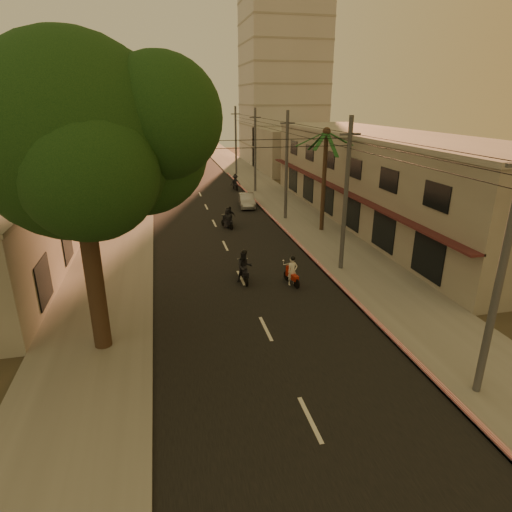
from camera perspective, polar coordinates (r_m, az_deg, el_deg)
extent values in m
plane|color=#383023|center=(18.03, 2.87, -12.77)|extent=(160.00, 160.00, 0.00)
cube|color=black|center=(36.15, -5.58, 4.35)|extent=(10.00, 140.00, 0.02)
cube|color=slate|center=(37.75, 5.82, 5.10)|extent=(5.00, 140.00, 0.12)
cube|color=slate|center=(36.05, -17.51, 3.54)|extent=(5.00, 140.00, 0.12)
cube|color=red|center=(32.45, 4.54, 2.71)|extent=(0.20, 60.00, 0.20)
cube|color=gray|center=(37.81, 16.51, 9.75)|extent=(8.00, 34.00, 7.00)
cube|color=#9D988D|center=(37.38, 17.08, 15.25)|extent=(8.20, 34.20, 0.30)
cube|color=#461C1D|center=(36.01, 10.36, 9.11)|extent=(0.80, 34.00, 0.12)
cube|color=#9D988D|center=(31.06, -30.75, 3.71)|extent=(8.00, 24.00, 5.00)
cube|color=#B7B5B2|center=(73.50, 3.58, 23.39)|extent=(12.00, 12.00, 28.00)
cylinder|color=black|center=(18.11, -20.69, -3.24)|extent=(0.70, 0.70, 6.00)
cylinder|color=black|center=(17.49, -19.14, 6.52)|extent=(1.22, 2.17, 3.04)
cylinder|color=black|center=(16.99, -24.14, 6.20)|extent=(1.31, 1.49, 2.73)
sphere|color=black|center=(16.84, -23.04, 14.23)|extent=(7.20, 7.20, 7.20)
sphere|color=black|center=(17.66, -15.07, 13.67)|extent=(5.20, 5.20, 5.20)
sphere|color=black|center=(18.03, -28.24, 12.79)|extent=(4.80, 4.80, 4.80)
sphere|color=black|center=(15.08, -21.39, 10.45)|extent=(4.60, 4.60, 4.60)
sphere|color=black|center=(16.07, -12.64, 17.59)|extent=(4.40, 4.40, 4.40)
sphere|color=black|center=(19.03, -18.58, 18.60)|extent=(4.40, 4.40, 4.40)
cylinder|color=black|center=(33.43, 9.03, 9.58)|extent=(0.32, 0.32, 7.60)
sphere|color=black|center=(32.96, 9.40, 16.08)|extent=(0.60, 0.60, 0.60)
cylinder|color=#38383A|center=(15.71, 29.81, -2.31)|extent=(0.26, 0.26, 9.00)
cylinder|color=#38383A|center=(25.38, 11.87, 7.69)|extent=(0.26, 0.26, 9.00)
cube|color=#38383A|center=(24.89, 12.46, 15.57)|extent=(1.20, 0.12, 0.12)
cylinder|color=#38383A|center=(36.46, 4.08, 11.75)|extent=(0.26, 0.26, 9.00)
cube|color=#38383A|center=(36.12, 4.23, 17.25)|extent=(1.20, 0.12, 0.12)
cylinder|color=#38383A|center=(47.99, -0.11, 13.81)|extent=(0.26, 0.26, 9.00)
cube|color=#38383A|center=(47.73, -0.11, 17.99)|extent=(1.20, 0.12, 0.12)
cylinder|color=#38383A|center=(59.70, -2.71, 15.04)|extent=(0.26, 0.26, 9.00)
cube|color=#38383A|center=(59.49, -2.76, 18.39)|extent=(1.20, 0.12, 0.12)
cube|color=#9D988D|center=(62.63, 4.40, 13.86)|extent=(8.00, 14.00, 6.00)
cube|color=#9D988D|center=(50.12, -24.18, 9.70)|extent=(8.00, 14.00, 4.40)
cube|color=#9D988D|center=(67.57, -21.59, 13.45)|extent=(8.00, 14.00, 7.00)
cylinder|color=black|center=(24.60, 4.09, -2.66)|extent=(0.20, 0.56, 0.55)
cylinder|color=black|center=(23.62, 5.45, -3.71)|extent=(0.20, 0.56, 0.55)
cube|color=#A81F0C|center=(23.94, 4.86, -2.66)|extent=(0.47, 1.11, 0.29)
cube|color=#A81F0C|center=(24.29, 4.33, -1.93)|extent=(0.31, 0.15, 0.59)
cylinder|color=silver|center=(24.26, 4.22, -1.08)|extent=(0.54, 0.14, 0.04)
imported|color=silver|center=(23.84, 4.88, -2.03)|extent=(0.74, 0.61, 1.64)
sphere|color=black|center=(23.56, 4.93, -0.29)|extent=(0.29, 0.29, 0.29)
sphere|color=silver|center=(24.04, 3.68, -0.65)|extent=(0.12, 0.12, 0.12)
sphere|color=silver|center=(24.28, 4.83, -0.47)|extent=(0.12, 0.12, 0.12)
cylinder|color=black|center=(25.05, -1.85, -2.11)|extent=(0.12, 0.61, 0.61)
cylinder|color=black|center=(23.81, -1.29, -3.33)|extent=(0.12, 0.61, 0.61)
cube|color=black|center=(24.24, -1.55, -2.13)|extent=(0.33, 1.21, 0.33)
cube|color=black|center=(24.68, -1.78, -1.31)|extent=(0.33, 0.12, 0.66)
cylinder|color=silver|center=(24.67, -1.84, -0.37)|extent=(0.60, 0.05, 0.04)
imported|color=black|center=(24.12, -1.56, -1.44)|extent=(0.92, 0.73, 1.84)
sphere|color=black|center=(23.82, -1.58, 0.51)|extent=(0.33, 0.33, 0.33)
cylinder|color=black|center=(36.10, -3.45, 4.80)|extent=(0.21, 0.52, 0.51)
cylinder|color=black|center=(35.00, -3.58, 4.30)|extent=(0.21, 0.52, 0.51)
cube|color=black|center=(35.42, -3.53, 4.91)|extent=(0.48, 1.04, 0.27)
cube|color=black|center=(35.83, -3.48, 5.31)|extent=(0.29, 0.15, 0.55)
cylinder|color=silver|center=(35.85, -3.48, 5.85)|extent=(0.50, 0.16, 0.04)
imported|color=black|center=(35.35, -3.54, 5.32)|extent=(1.07, 0.79, 1.54)
sphere|color=black|center=(35.18, -3.56, 6.45)|extent=(0.27, 0.27, 0.27)
cylinder|color=black|center=(35.21, -4.36, 4.40)|extent=(0.29, 0.54, 0.55)
cylinder|color=black|center=(34.20, -3.33, 3.95)|extent=(0.29, 0.54, 0.55)
cube|color=black|center=(34.57, -3.80, 4.57)|extent=(0.65, 1.10, 0.29)
cube|color=black|center=(34.94, -4.22, 4.98)|extent=(0.31, 0.20, 0.58)
cylinder|color=silver|center=(34.95, -4.33, 5.56)|extent=(0.51, 0.23, 0.04)
imported|color=black|center=(34.49, -3.81, 5.02)|extent=(1.16, 1.07, 1.64)
sphere|color=black|center=(34.30, -3.84, 6.26)|extent=(0.29, 0.29, 0.29)
cylinder|color=black|center=(50.36, -2.99, 9.25)|extent=(0.16, 0.60, 0.59)
cylinder|color=black|center=(49.10, -2.58, 8.97)|extent=(0.16, 0.60, 0.59)
cube|color=black|center=(49.60, -2.77, 9.42)|extent=(0.40, 1.19, 0.32)
cube|color=black|center=(50.08, -2.93, 9.71)|extent=(0.33, 0.13, 0.64)
cylinder|color=silver|center=(50.13, -2.98, 10.15)|extent=(0.58, 0.09, 0.04)
imported|color=black|center=(49.55, -2.77, 9.77)|extent=(1.27, 0.87, 1.78)
sphere|color=black|center=(49.40, -2.79, 10.73)|extent=(0.32, 0.32, 0.32)
imported|color=#919398|center=(41.60, -1.24, 7.44)|extent=(2.24, 4.22, 1.29)
cylinder|color=black|center=(56.22, -7.98, 10.20)|extent=(0.11, 0.54, 0.54)
cylinder|color=black|center=(55.05, -7.90, 9.99)|extent=(0.11, 0.54, 0.54)
cube|color=black|center=(55.52, -7.95, 10.35)|extent=(0.30, 1.06, 0.29)
cube|color=black|center=(55.97, -7.99, 10.57)|extent=(0.29, 0.10, 0.57)
cylinder|color=silver|center=(56.03, -8.01, 10.93)|extent=(0.53, 0.05, 0.04)
imported|color=black|center=(55.47, -7.96, 10.63)|extent=(0.81, 0.55, 1.61)
sphere|color=black|center=(55.36, -8.00, 11.40)|extent=(0.29, 0.29, 0.29)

